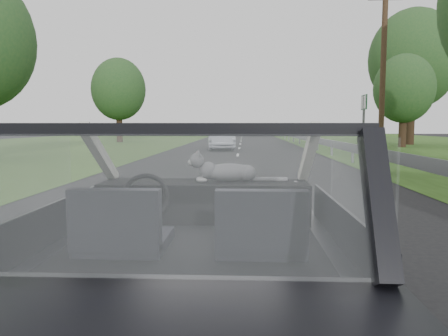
# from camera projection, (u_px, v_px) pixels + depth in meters

# --- Properties ---
(subject_car) EXTENTS (1.80, 4.00, 1.45)m
(subject_car) POSITION_uv_depth(u_px,v_px,m) (196.00, 237.00, 2.78)
(subject_car) COLOR black
(subject_car) RESTS_ON ground
(dashboard) EXTENTS (1.58, 0.45, 0.30)m
(dashboard) POSITION_uv_depth(u_px,v_px,m) (205.00, 201.00, 3.39)
(dashboard) COLOR black
(dashboard) RESTS_ON subject_car
(driver_seat) EXTENTS (0.50, 0.72, 0.42)m
(driver_seat) POSITION_uv_depth(u_px,v_px,m) (121.00, 223.00, 2.50)
(driver_seat) COLOR black
(driver_seat) RESTS_ON subject_car
(passenger_seat) EXTENTS (0.50, 0.72, 0.42)m
(passenger_seat) POSITION_uv_depth(u_px,v_px,m) (261.00, 224.00, 2.46)
(passenger_seat) COLOR black
(passenger_seat) RESTS_ON subject_car
(steering_wheel) EXTENTS (0.36, 0.36, 0.04)m
(steering_wheel) POSITION_uv_depth(u_px,v_px,m) (145.00, 198.00, 3.11)
(steering_wheel) COLOR black
(steering_wheel) RESTS_ON dashboard
(cat) EXTENTS (0.57, 0.25, 0.25)m
(cat) POSITION_uv_depth(u_px,v_px,m) (229.00, 171.00, 3.37)
(cat) COLOR #949494
(cat) RESTS_ON dashboard
(guardrail) EXTENTS (0.05, 90.00, 0.32)m
(guardrail) POSITION_uv_depth(u_px,v_px,m) (383.00, 155.00, 12.54)
(guardrail) COLOR gray
(guardrail) RESTS_ON ground
(other_car) EXTENTS (2.05, 4.32, 1.37)m
(other_car) POSITION_uv_depth(u_px,v_px,m) (221.00, 138.00, 25.19)
(other_car) COLOR #9B9FAC
(other_car) RESTS_ON ground
(highway_sign) EXTENTS (0.17, 1.12, 2.80)m
(highway_sign) POSITION_uv_depth(u_px,v_px,m) (363.00, 126.00, 20.00)
(highway_sign) COLOR #1D5E33
(highway_sign) RESTS_ON ground
(utility_pole) EXTENTS (0.35, 0.35, 8.40)m
(utility_pole) POSITION_uv_depth(u_px,v_px,m) (383.00, 69.00, 21.59)
(utility_pole) COLOR brown
(utility_pole) RESTS_ON ground
(tree_2) EXTENTS (4.05, 4.05, 5.76)m
(tree_2) POSITION_uv_depth(u_px,v_px,m) (404.00, 102.00, 27.84)
(tree_2) COLOR #1F4621
(tree_2) RESTS_ON ground
(tree_3) EXTENTS (7.64, 7.64, 9.40)m
(tree_3) POSITION_uv_depth(u_px,v_px,m) (412.00, 79.00, 31.26)
(tree_3) COLOR #1F4621
(tree_3) RESTS_ON ground
(tree_6) EXTENTS (4.63, 4.63, 6.72)m
(tree_6) POSITION_uv_depth(u_px,v_px,m) (119.00, 102.00, 36.01)
(tree_6) COLOR #1F4621
(tree_6) RESTS_ON ground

